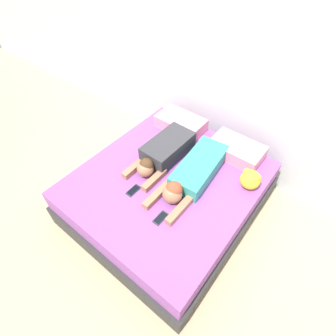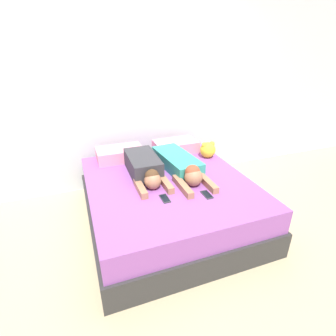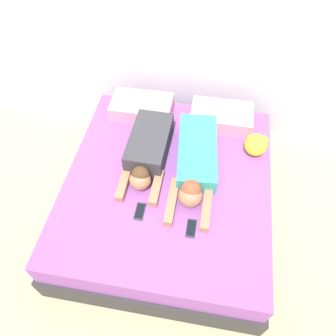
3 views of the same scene
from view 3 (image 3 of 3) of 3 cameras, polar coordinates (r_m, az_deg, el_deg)
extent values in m
plane|color=tan|center=(3.29, 0.00, -7.41)|extent=(12.00, 12.00, 0.00)
cube|color=silver|center=(3.18, 3.84, 23.39)|extent=(12.00, 0.06, 2.60)
cube|color=#2D2D2D|center=(3.16, 0.00, -6.10)|extent=(1.81, 1.99, 0.29)
cube|color=#8C4C9E|center=(2.93, 0.00, -3.32)|extent=(1.75, 1.93, 0.26)
cube|color=pink|center=(3.32, -4.57, 10.48)|extent=(0.59, 0.36, 0.16)
cube|color=pink|center=(3.25, 9.27, 8.78)|extent=(0.59, 0.36, 0.16)
cube|color=#333338|center=(2.93, -3.22, 4.27)|extent=(0.34, 0.62, 0.22)
sphere|color=#A37051|center=(2.72, -4.87, -2.06)|extent=(0.18, 0.18, 0.18)
sphere|color=#4C331E|center=(2.70, -4.82, -1.17)|extent=(0.15, 0.15, 0.15)
cube|color=#A37051|center=(2.78, -7.69, -2.64)|extent=(0.07, 0.34, 0.07)
cube|color=#A37051|center=(2.73, -2.02, -3.48)|extent=(0.07, 0.34, 0.07)
cube|color=teal|center=(2.91, 5.09, 2.83)|extent=(0.41, 0.80, 0.17)
sphere|color=#A37051|center=(2.62, 3.90, -4.82)|extent=(0.20, 0.20, 0.20)
sphere|color=#99472D|center=(2.59, 4.02, -3.84)|extent=(0.17, 0.17, 0.17)
cube|color=#A37051|center=(2.66, 0.69, -5.83)|extent=(0.07, 0.43, 0.07)
cube|color=#A37051|center=(2.65, 6.74, -6.68)|extent=(0.07, 0.43, 0.07)
cube|color=#2D2D33|center=(2.65, -4.91, -7.51)|extent=(0.07, 0.16, 0.01)
cube|color=black|center=(2.65, -4.91, -7.45)|extent=(0.06, 0.14, 0.00)
cube|color=#2D2D33|center=(2.58, 4.05, -10.42)|extent=(0.07, 0.16, 0.01)
cube|color=black|center=(2.58, 4.06, -10.37)|extent=(0.06, 0.14, 0.00)
sphere|color=yellow|center=(3.03, 15.05, 3.91)|extent=(0.21, 0.21, 0.21)
sphere|color=yellow|center=(2.97, 14.29, 5.05)|extent=(0.07, 0.07, 0.07)
sphere|color=yellow|center=(2.99, 16.42, 4.72)|extent=(0.07, 0.07, 0.07)
camera|label=1|loc=(0.89, 79.25, -5.10)|focal=28.00mm
camera|label=2|loc=(1.69, -75.17, -37.18)|focal=28.00mm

